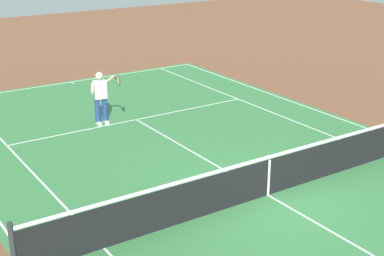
# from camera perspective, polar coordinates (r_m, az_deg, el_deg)

# --- Properties ---
(ground_plane) EXTENTS (60.00, 60.00, 0.00)m
(ground_plane) POSITION_cam_1_polar(r_m,az_deg,el_deg) (13.12, 7.67, -6.75)
(ground_plane) COLOR brown
(court_slab) EXTENTS (24.20, 11.40, 0.00)m
(court_slab) POSITION_cam_1_polar(r_m,az_deg,el_deg) (13.12, 7.67, -6.75)
(court_slab) COLOR #387A42
(court_slab) RESTS_ON ground_plane
(court_line_markings) EXTENTS (23.85, 11.05, 0.01)m
(court_line_markings) POSITION_cam_1_polar(r_m,az_deg,el_deg) (13.12, 7.67, -6.74)
(court_line_markings) COLOR white
(court_line_markings) RESTS_ON ground_plane
(tennis_net) EXTENTS (0.10, 11.70, 1.08)m
(tennis_net) POSITION_cam_1_polar(r_m,az_deg,el_deg) (12.91, 7.77, -4.80)
(tennis_net) COLOR #2D2D33
(tennis_net) RESTS_ON ground_plane
(tennis_player_near) EXTENTS (1.12, 0.77, 1.70)m
(tennis_player_near) POSITION_cam_1_polar(r_m,az_deg,el_deg) (17.52, -9.23, 3.31)
(tennis_player_near) COLOR navy
(tennis_player_near) RESTS_ON ground_plane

